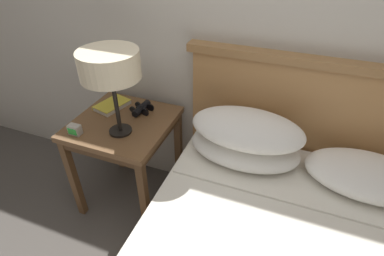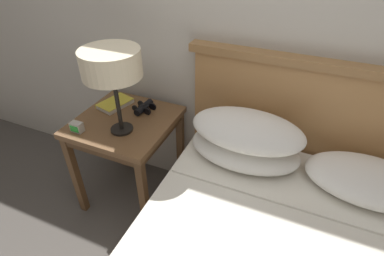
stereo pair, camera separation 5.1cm
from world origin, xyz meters
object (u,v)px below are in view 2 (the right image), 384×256
object	(u,v)px
nightstand	(126,131)
binoculars_pair	(144,107)
table_lamp	(111,65)
book_on_nightstand	(115,103)
alarm_clock	(77,127)

from	to	relation	value
nightstand	binoculars_pair	size ratio (longest dim) A/B	4.13
table_lamp	book_on_nightstand	size ratio (longest dim) A/B	2.02
table_lamp	alarm_clock	bearing A→B (deg)	-153.72
nightstand	book_on_nightstand	bearing A→B (deg)	141.50
nightstand	binoculars_pair	distance (m)	0.19
book_on_nightstand	alarm_clock	size ratio (longest dim) A/B	3.45
nightstand	book_on_nightstand	xyz separation A→B (m)	(-0.15, 0.12, 0.10)
alarm_clock	nightstand	bearing A→B (deg)	50.26
table_lamp	binoculars_pair	distance (m)	0.45
book_on_nightstand	binoculars_pair	xyz separation A→B (m)	(0.21, 0.02, 0.01)
nightstand	table_lamp	xyz separation A→B (m)	(0.05, -0.10, 0.49)
nightstand	binoculars_pair	world-z (taller)	binoculars_pair
nightstand	alarm_clock	bearing A→B (deg)	-129.74
table_lamp	binoculars_pair	bearing A→B (deg)	88.27
book_on_nightstand	nightstand	bearing A→B (deg)	-38.50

